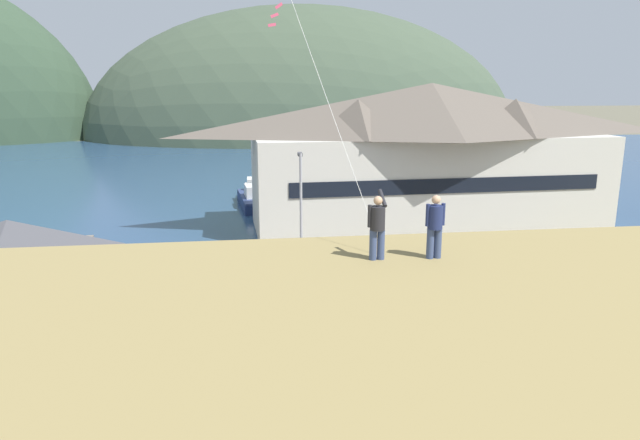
{
  "coord_description": "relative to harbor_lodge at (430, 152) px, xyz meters",
  "views": [
    {
      "loc": [
        -2.7,
        -22.57,
        11.12
      ],
      "look_at": [
        1.55,
        9.0,
        3.62
      ],
      "focal_mm": 31.83,
      "sensor_mm": 36.0,
      "label": 1
    }
  ],
  "objects": [
    {
      "name": "parked_car_front_row_end",
      "position": [
        2.39,
        -19.92,
        -4.97
      ],
      "size": [
        4.2,
        2.06,
        1.82
      ],
      "color": "silver",
      "rests_on": "parking_lot_pad"
    },
    {
      "name": "bay_water",
      "position": [
        -11.99,
        38.99,
        -6.02
      ],
      "size": [
        360.0,
        84.0,
        0.03
      ],
      "primitive_type": "cube",
      "color": "navy",
      "rests_on": "ground"
    },
    {
      "name": "parked_car_back_row_right",
      "position": [
        -8.77,
        -21.57,
        -4.97
      ],
      "size": [
        4.25,
        2.15,
        1.82
      ],
      "color": "slate",
      "rests_on": "parking_lot_pad"
    },
    {
      "name": "parked_car_front_row_red",
      "position": [
        -6.35,
        -14.25,
        -4.97
      ],
      "size": [
        4.23,
        2.12,
        1.82
      ],
      "color": "slate",
      "rests_on": "parking_lot_pad"
    },
    {
      "name": "person_kite_flyer",
      "position": [
        -11.22,
        -29.26,
        1.5
      ],
      "size": [
        0.52,
        0.67,
        1.86
      ],
      "color": "#384770",
      "rests_on": "grassy_hill_foreground"
    },
    {
      "name": "parking_lot_pad",
      "position": [
        -11.99,
        -16.01,
        -5.98
      ],
      "size": [
        40.0,
        20.0,
        0.1
      ],
      "primitive_type": "cube",
      "color": "slate",
      "rests_on": "ground"
    },
    {
      "name": "ground_plane",
      "position": [
        -11.99,
        -21.01,
        -6.03
      ],
      "size": [
        600.0,
        600.0,
        0.0
      ],
      "primitive_type": "plane",
      "color": "#66604C"
    },
    {
      "name": "parked_car_corner_spot",
      "position": [
        -13.15,
        -19.79,
        -4.97
      ],
      "size": [
        4.32,
        2.29,
        1.82
      ],
      "color": "red",
      "rests_on": "parking_lot_pad"
    },
    {
      "name": "wharf_dock",
      "position": [
        -10.13,
        11.74,
        -5.68
      ],
      "size": [
        3.2,
        12.46,
        0.7
      ],
      "color": "#70604C",
      "rests_on": "ground"
    },
    {
      "name": "parked_car_front_row_silver",
      "position": [
        -18.21,
        -19.72,
        -4.97
      ],
      "size": [
        4.35,
        2.36,
        1.82
      ],
      "color": "slate",
      "rests_on": "parking_lot_pad"
    },
    {
      "name": "harbor_lodge",
      "position": [
        0.0,
        0.0,
        0.0
      ],
      "size": [
        29.84,
        10.87,
        11.41
      ],
      "color": "beige",
      "rests_on": "ground"
    },
    {
      "name": "parked_car_mid_row_far",
      "position": [
        -2.7,
        -20.32,
        -4.97
      ],
      "size": [
        4.22,
        2.09,
        1.82
      ],
      "color": "silver",
      "rests_on": "parking_lot_pad"
    },
    {
      "name": "parked_car_back_row_left",
      "position": [
        1.98,
        -14.58,
        -4.97
      ],
      "size": [
        4.29,
        2.23,
        1.82
      ],
      "color": "#B28923",
      "rests_on": "parking_lot_pad"
    },
    {
      "name": "moored_boat_wharfside",
      "position": [
        -13.79,
        9.49,
        -5.31
      ],
      "size": [
        3.36,
        8.37,
        2.16
      ],
      "color": "navy",
      "rests_on": "ground"
    },
    {
      "name": "far_hill_east_peak",
      "position": [
        -0.31,
        91.4,
        -6.03
      ],
      "size": [
        100.05,
        63.54,
        58.28
      ],
      "primitive_type": "ellipsoid",
      "color": "#42513D",
      "rests_on": "ground"
    },
    {
      "name": "moored_boat_inner_slip",
      "position": [
        -13.62,
        13.76,
        -5.31
      ],
      "size": [
        2.45,
        7.21,
        2.16
      ],
      "color": "#A8A399",
      "rests_on": "ground"
    },
    {
      "name": "person_companion",
      "position": [
        -9.66,
        -29.35,
        1.48
      ],
      "size": [
        0.55,
        0.4,
        1.74
      ],
      "color": "#384770",
      "rests_on": "grassy_hill_foreground"
    },
    {
      "name": "storage_shed_near_lot",
      "position": [
        -26.12,
        -15.24,
        -3.51
      ],
      "size": [
        8.02,
        5.46,
        4.87
      ],
      "color": "#756B5B",
      "rests_on": "ground"
    },
    {
      "name": "moored_boat_outer_mooring",
      "position": [
        -6.71,
        10.04,
        -5.31
      ],
      "size": [
        2.8,
        7.01,
        2.16
      ],
      "color": "navy",
      "rests_on": "ground"
    },
    {
      "name": "storage_shed_waterside",
      "position": [
        -9.34,
        0.52,
        -3.76
      ],
      "size": [
        4.37,
        5.15,
        4.37
      ],
      "color": "beige",
      "rests_on": "ground"
    },
    {
      "name": "parked_car_lone_by_shed",
      "position": [
        -15.96,
        -14.29,
        -4.97
      ],
      "size": [
        4.35,
        2.36,
        1.82
      ],
      "color": "slate",
      "rests_on": "parking_lot_pad"
    },
    {
      "name": "parking_light_pole",
      "position": [
        -11.38,
        -10.46,
        -1.78
      ],
      "size": [
        0.24,
        0.78,
        7.23
      ],
      "color": "#ADADB2",
      "rests_on": "parking_lot_pad"
    },
    {
      "name": "parked_car_mid_row_near",
      "position": [
        -20.44,
        -14.79,
        -4.97
      ],
      "size": [
        4.36,
        2.38,
        1.82
      ],
      "color": "#B28923",
      "rests_on": "parking_lot_pad"
    }
  ]
}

